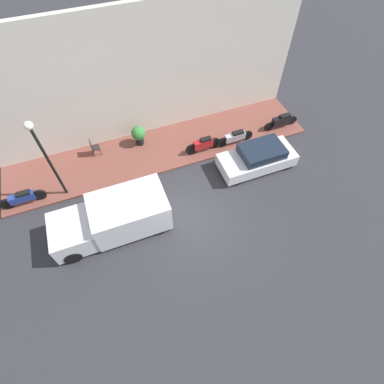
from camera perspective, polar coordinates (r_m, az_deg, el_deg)
The scene contains 12 objects.
ground_plane at distance 13.56m, azimuth 0.03°, elevation -5.54°, with size 60.00×60.00×0.00m, color #2D2D33.
sidewalk at distance 16.33m, azimuth -6.01°, elevation 8.15°, with size 3.19×16.03×0.11m.
building_facade at distance 15.60m, azimuth -9.14°, elevation 20.87°, with size 0.30×16.03×6.65m.
parked_car at distance 15.39m, azimuth 12.43°, elevation 6.39°, with size 1.64×3.82×1.28m.
delivery_van at distance 13.03m, azimuth -14.88°, elevation -4.80°, with size 2.01×4.86×1.73m.
motorcycle_red at distance 15.76m, azimuth 2.17°, elevation 9.06°, with size 0.30×1.92×0.85m.
scooter_silver at distance 16.37m, azimuth 8.24°, elevation 10.30°, with size 0.30×2.09×0.75m.
motorcycle_blue at distance 15.64m, azimuth -29.59°, elevation -0.98°, with size 0.30×2.04×0.76m.
motorcycle_black at distance 17.84m, azimuth 16.68°, elevation 12.85°, with size 0.30×2.05×0.83m.
streetlamp at distance 13.48m, azimuth -26.63°, elevation 7.27°, with size 0.35×0.35×4.32m.
potted_plant at distance 16.27m, azimuth -10.14°, elevation 10.73°, with size 0.74×0.74×1.09m.
cafe_chair at distance 16.34m, azimuth -18.23°, elevation 8.20°, with size 0.40×0.40×0.95m.
Camera 1 is at (-6.44, 2.47, 11.67)m, focal length 28.00 mm.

